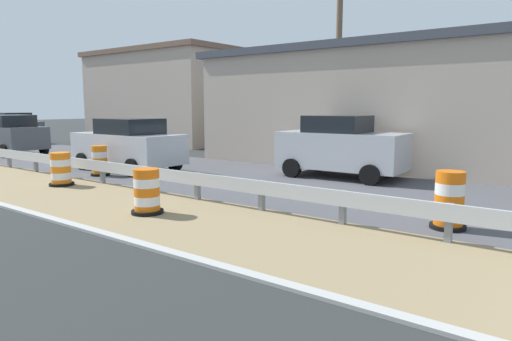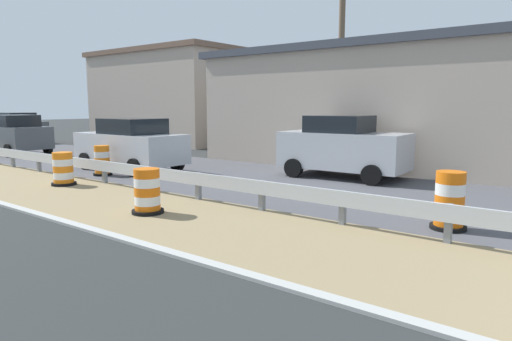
# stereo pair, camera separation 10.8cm
# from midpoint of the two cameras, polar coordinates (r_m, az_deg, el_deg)

# --- Properties ---
(traffic_barrel_nearest) EXTENTS (0.69, 0.69, 1.14)m
(traffic_barrel_nearest) POSITION_cam_midpoint_polar(r_m,az_deg,el_deg) (9.58, 22.95, -3.77)
(traffic_barrel_nearest) COLOR orange
(traffic_barrel_nearest) RESTS_ON ground
(traffic_barrel_close) EXTENTS (0.72, 0.72, 1.01)m
(traffic_barrel_close) POSITION_cam_midpoint_polar(r_m,az_deg,el_deg) (10.37, -13.93, -2.85)
(traffic_barrel_close) COLOR orange
(traffic_barrel_close) RESTS_ON ground
(traffic_barrel_mid) EXTENTS (0.73, 0.73, 1.01)m
(traffic_barrel_mid) POSITION_cam_midpoint_polar(r_m,az_deg,el_deg) (14.86, -23.65, -0.03)
(traffic_barrel_mid) COLOR orange
(traffic_barrel_mid) RESTS_ON ground
(traffic_barrel_far) EXTENTS (0.64, 0.64, 1.04)m
(traffic_barrel_far) POSITION_cam_midpoint_polar(r_m,az_deg,el_deg) (16.50, -19.34, 1.01)
(traffic_barrel_far) COLOR orange
(traffic_barrel_far) RESTS_ON ground
(car_lead_near_lane) EXTENTS (2.17, 4.57, 1.94)m
(car_lead_near_lane) POSITION_cam_midpoint_polar(r_m,az_deg,el_deg) (17.45, -16.05, 3.19)
(car_lead_near_lane) COLOR silver
(car_lead_near_lane) RESTS_ON ground
(car_trailing_near_lane) EXTENTS (2.25, 4.23, 2.08)m
(car_trailing_near_lane) POSITION_cam_midpoint_polar(r_m,az_deg,el_deg) (15.39, 10.51, 2.99)
(car_trailing_near_lane) COLOR silver
(car_trailing_near_lane) RESTS_ON ground
(car_lead_far_lane) EXTENTS (2.14, 4.14, 1.95)m
(car_lead_far_lane) POSITION_cam_midpoint_polar(r_m,az_deg,el_deg) (25.52, -28.77, 3.99)
(car_lead_far_lane) COLOR #4C5156
(car_lead_far_lane) RESTS_ON ground
(car_mid_far_lane) EXTENTS (2.11, 4.20, 1.96)m
(car_mid_far_lane) POSITION_cam_midpoint_polar(r_m,az_deg,el_deg) (33.30, -28.40, 4.77)
(car_mid_far_lane) COLOR #4C5156
(car_mid_far_lane) RESTS_ON ground
(roadside_shop_near) EXTENTS (8.28, 16.20, 4.77)m
(roadside_shop_near) POSITION_cam_midpoint_polar(r_m,az_deg,el_deg) (20.10, 18.15, 7.79)
(roadside_shop_near) COLOR #AD9E8E
(roadside_shop_near) RESTS_ON ground
(roadside_shop_far) EXTENTS (7.64, 10.57, 5.91)m
(roadside_shop_far) POSITION_cam_midpoint_polar(r_m,az_deg,el_deg) (31.10, -10.15, 9.11)
(roadside_shop_far) COLOR #AD9E8E
(roadside_shop_far) RESTS_ON ground
(utility_pole_near) EXTENTS (0.24, 1.80, 9.36)m
(utility_pole_near) POSITION_cam_midpoint_polar(r_m,az_deg,el_deg) (18.64, 10.28, 15.59)
(utility_pole_near) COLOR brown
(utility_pole_near) RESTS_ON ground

